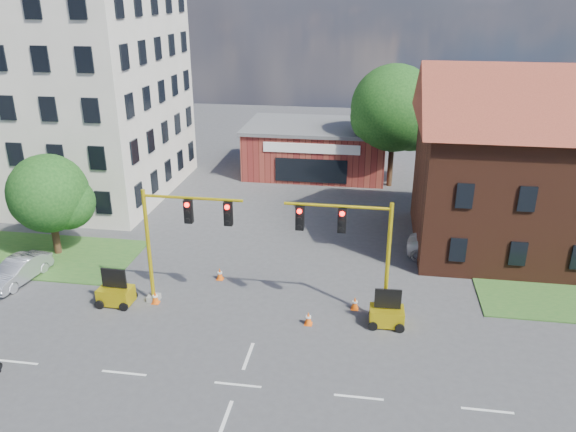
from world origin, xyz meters
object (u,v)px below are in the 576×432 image
Objects in this scene: signal_mast_east at (354,246)px; pickup_white at (451,248)px; trailer_west at (116,294)px; trailer_east at (387,314)px; signal_mast_west at (178,234)px.

pickup_white is (5.65, 7.48, -3.20)m from signal_mast_east.
trailer_west is 1.03× the size of trailer_east.
trailer_west is (-12.13, -0.63, -3.31)m from signal_mast_east.
trailer_east is at bearing -2.57° from signal_mast_west.
signal_mast_west is 4.81m from trailer_west.
signal_mast_west is 11.00m from trailer_east.
pickup_white is at bearing 61.89° from trailer_east.
signal_mast_east is 1.20× the size of pickup_white.
pickup_white is at bearing 26.87° from trailer_west.
signal_mast_west is at bearing 12.83° from trailer_west.
trailer_west is at bearing 178.59° from trailer_east.
trailer_east is (1.76, -0.47, -3.33)m from signal_mast_east.
signal_mast_east is (8.71, 0.00, 0.00)m from signal_mast_west.
trailer_west is 0.37× the size of pickup_white.
trailer_west is at bearing 124.89° from pickup_white.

